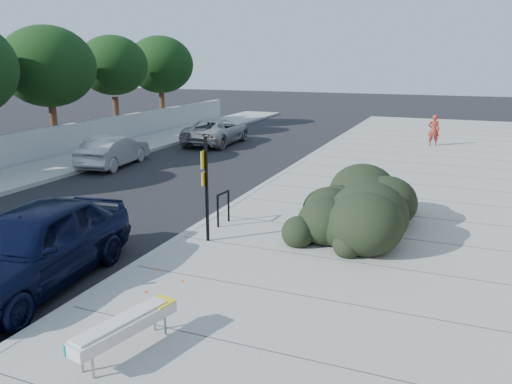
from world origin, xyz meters
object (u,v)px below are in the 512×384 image
at_px(wagon_silver, 114,151).
at_px(sedan_navy, 33,246).
at_px(pedestrian, 434,130).
at_px(bike_rack, 223,205).
at_px(bench, 125,326).
at_px(suv_silver, 217,131).
at_px(sign_post, 206,183).

bearing_deg(wagon_silver, sedan_navy, 112.28).
bearing_deg(pedestrian, bike_rack, 66.19).
bearing_deg(sedan_navy, bench, -31.69).
distance_m(sedan_navy, suv_silver, 18.12).
distance_m(sign_post, sedan_navy, 4.08).
distance_m(sign_post, wagon_silver, 10.98).
bearing_deg(suv_silver, bike_rack, 114.62).
height_order(bench, bike_rack, bike_rack).
bearing_deg(sedan_navy, pedestrian, 64.92).
bearing_deg(sedan_navy, bike_rack, 58.95).
bearing_deg(pedestrian, sign_post, 67.94).
distance_m(bike_rack, sedan_navy, 5.07).
relative_size(sedan_navy, suv_silver, 1.00).
bearing_deg(wagon_silver, pedestrian, -149.38).
bearing_deg(sign_post, sedan_navy, -123.41).
xyz_separation_m(bike_rack, sedan_navy, (-2.06, -4.63, 0.16)).
relative_size(suv_silver, pedestrian, 3.12).
xyz_separation_m(sedan_navy, pedestrian, (6.63, 20.47, 0.10)).
bearing_deg(suv_silver, sedan_navy, 102.05).
height_order(bench, suv_silver, suv_silver).
relative_size(bench, bike_rack, 2.08).
relative_size(bench, pedestrian, 1.17).
xyz_separation_m(bench, pedestrian, (3.27, 22.00, 0.37)).
height_order(bike_rack, sedan_navy, sedan_navy).
height_order(bike_rack, sign_post, sign_post).
relative_size(wagon_silver, suv_silver, 0.81).
height_order(sign_post, wagon_silver, sign_post).
xyz_separation_m(sign_post, suv_silver, (-6.78, 14.21, -0.93)).
bearing_deg(sign_post, suv_silver, 116.09).
height_order(bike_rack, suv_silver, suv_silver).
relative_size(bike_rack, sedan_navy, 0.18).
xyz_separation_m(bench, bike_rack, (-1.30, 6.17, 0.10)).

